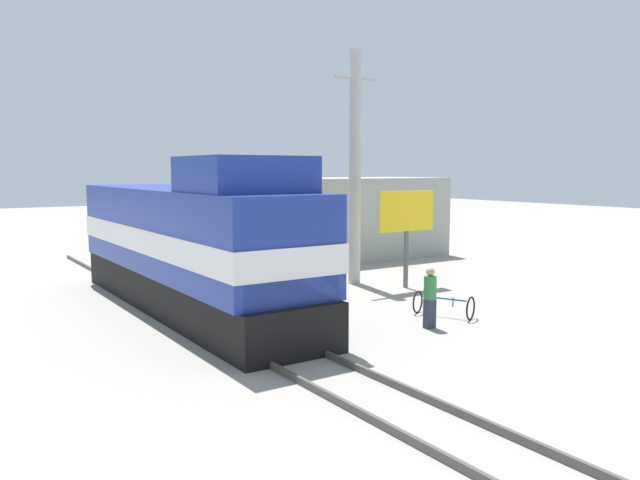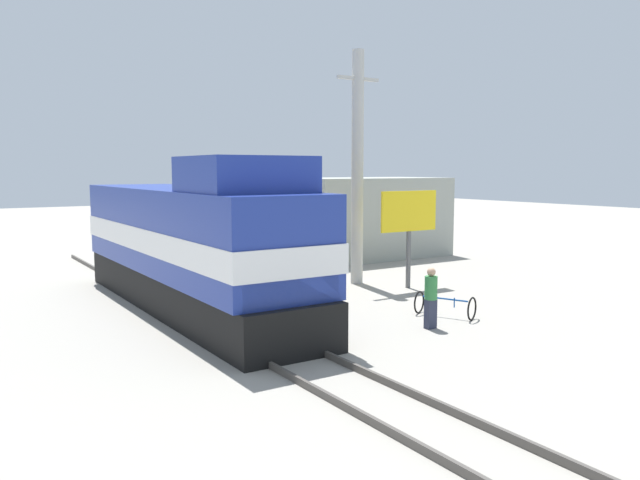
# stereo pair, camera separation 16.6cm
# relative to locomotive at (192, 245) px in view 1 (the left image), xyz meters

# --- Properties ---
(ground_plane) EXTENTS (120.00, 120.00, 0.00)m
(ground_plane) POSITION_rel_locomotive_xyz_m (0.00, -1.68, -2.00)
(ground_plane) COLOR gray
(rail_near) EXTENTS (0.08, 31.34, 0.15)m
(rail_near) POSITION_rel_locomotive_xyz_m (-0.72, -1.68, -1.92)
(rail_near) COLOR #4C4742
(rail_near) RESTS_ON ground_plane
(rail_far) EXTENTS (0.08, 31.34, 0.15)m
(rail_far) POSITION_rel_locomotive_xyz_m (0.72, -1.68, -1.92)
(rail_far) COLOR #4C4742
(rail_far) RESTS_ON ground_plane
(locomotive) EXTENTS (2.94, 12.88, 4.56)m
(locomotive) POSITION_rel_locomotive_xyz_m (0.00, 0.00, 0.00)
(locomotive) COLOR black
(locomotive) RESTS_ON ground_plane
(utility_pole) EXTENTS (1.80, 0.45, 8.54)m
(utility_pole) POSITION_rel_locomotive_xyz_m (6.81, 1.04, 2.32)
(utility_pole) COLOR #B2B2AD
(utility_pole) RESTS_ON ground_plane
(vendor_umbrella) EXTENTS (2.55, 2.55, 2.12)m
(vendor_umbrella) POSITION_rel_locomotive_xyz_m (3.62, 0.88, -0.16)
(vendor_umbrella) COLOR #4C4C4C
(vendor_umbrella) RESTS_ON ground_plane
(billboard_sign) EXTENTS (2.49, 0.12, 3.49)m
(billboard_sign) POSITION_rel_locomotive_xyz_m (7.82, -0.70, 0.61)
(billboard_sign) COLOR #595959
(billboard_sign) RESTS_ON ground_plane
(shrub_cluster) EXTENTS (0.97, 0.97, 0.97)m
(shrub_cluster) POSITION_rel_locomotive_xyz_m (3.43, 1.82, -1.51)
(shrub_cluster) COLOR #236028
(shrub_cluster) RESTS_ON ground_plane
(person_bystander) EXTENTS (0.34, 0.34, 1.65)m
(person_bystander) POSITION_rel_locomotive_xyz_m (4.51, -5.43, -1.11)
(person_bystander) COLOR #2D3347
(person_bystander) RESTS_ON ground_plane
(bicycle) EXTENTS (1.29, 1.79, 0.68)m
(bicycle) POSITION_rel_locomotive_xyz_m (5.76, -4.70, -1.65)
(bicycle) COLOR black
(bicycle) RESTS_ON ground_plane
(building_block_distant) EXTENTS (7.62, 4.30, 3.84)m
(building_block_distant) POSITION_rel_locomotive_xyz_m (11.55, 6.75, -0.08)
(building_block_distant) COLOR #999E93
(building_block_distant) RESTS_ON ground_plane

